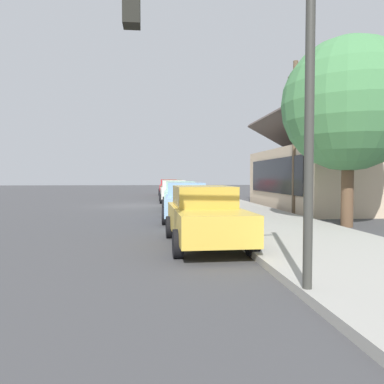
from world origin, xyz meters
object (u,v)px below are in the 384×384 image
at_px(car_cherry, 169,187).
at_px(car_ivory, 174,191).
at_px(car_seafoam, 180,195).
at_px(utility_pole_wooden, 295,135).
at_px(car_skyblue, 186,201).
at_px(shade_tree, 349,105).
at_px(fire_hydrant_red, 231,212).
at_px(car_olive, 172,189).
at_px(car_mustard, 205,215).
at_px(traffic_light_main, 239,63).

relative_size(car_cherry, car_ivory, 1.10).
height_order(car_seafoam, utility_pole_wooden, utility_pole_wooden).
height_order(car_cherry, car_skyblue, same).
distance_m(shade_tree, fire_hydrant_red, 5.83).
distance_m(car_olive, car_seafoam, 11.42).
bearing_deg(car_cherry, shade_tree, 14.21).
bearing_deg(car_seafoam, car_mustard, 1.44).
distance_m(car_olive, utility_pole_wooden, 15.97).
distance_m(car_cherry, car_ivory, 10.95).
height_order(car_ivory, car_mustard, same).
xyz_separation_m(car_ivory, traffic_light_main, (21.73, -0.18, 2.68)).
relative_size(car_skyblue, traffic_light_main, 0.94).
xyz_separation_m(car_olive, car_ivory, (5.35, -0.15, -0.00)).
bearing_deg(car_seafoam, fire_hydrant_red, 13.28).
distance_m(car_ivory, car_skyblue, 11.33).
bearing_deg(traffic_light_main, utility_pole_wooden, 155.37).
relative_size(car_mustard, fire_hydrant_red, 6.44).
height_order(car_mustard, fire_hydrant_red, car_mustard).
relative_size(car_cherry, car_olive, 1.03).
bearing_deg(utility_pole_wooden, car_cherry, -165.09).
distance_m(shade_tree, traffic_light_main, 9.64).
bearing_deg(fire_hydrant_red, car_skyblue, -141.07).
distance_m(car_olive, car_mustard, 22.55).
relative_size(car_mustard, utility_pole_wooden, 0.61).
xyz_separation_m(traffic_light_main, fire_hydrant_red, (-8.51, 1.66, -2.99)).
height_order(car_skyblue, utility_pole_wooden, utility_pole_wooden).
bearing_deg(shade_tree, car_olive, -164.21).
relative_size(car_seafoam, shade_tree, 0.64).
height_order(car_olive, shade_tree, shade_tree).
relative_size(traffic_light_main, fire_hydrant_red, 7.32).
relative_size(car_ivory, traffic_light_main, 0.84).
height_order(car_ivory, shade_tree, shade_tree).
relative_size(car_cherry, traffic_light_main, 0.93).
distance_m(car_ivory, utility_pole_wooden, 11.30).
distance_m(car_olive, traffic_light_main, 27.21).
relative_size(car_olive, car_ivory, 1.07).
height_order(car_cherry, utility_pole_wooden, utility_pole_wooden).
relative_size(car_seafoam, car_mustard, 0.97).
bearing_deg(utility_pole_wooden, traffic_light_main, -24.63).
distance_m(car_seafoam, utility_pole_wooden, 7.08).
distance_m(car_olive, fire_hydrant_red, 18.62).
relative_size(car_olive, utility_pole_wooden, 0.62).
bearing_deg(shade_tree, traffic_light_main, -37.46).
distance_m(utility_pole_wooden, fire_hydrant_red, 6.52).
bearing_deg(car_seafoam, utility_pole_wooden, 60.61).
distance_m(car_seafoam, traffic_light_main, 15.88).
distance_m(car_cherry, utility_pole_wooden, 21.27).
xyz_separation_m(car_seafoam, car_mustard, (11.12, -0.11, -0.00)).
bearing_deg(car_skyblue, fire_hydrant_red, 42.24).
bearing_deg(shade_tree, car_mustard, -61.61).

